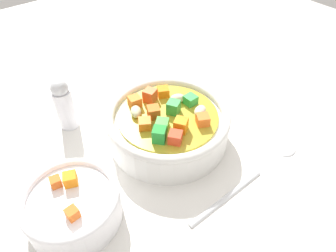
% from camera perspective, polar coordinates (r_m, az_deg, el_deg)
% --- Properties ---
extents(ground_plane, '(1.40, 1.40, 0.02)m').
position_cam_1_polar(ground_plane, '(0.51, -0.00, -3.13)').
color(ground_plane, silver).
extents(soup_bowl_main, '(0.19, 0.19, 0.07)m').
position_cam_1_polar(soup_bowl_main, '(0.48, -0.01, 0.29)').
color(soup_bowl_main, white).
rests_on(soup_bowl_main, ground_plane).
extents(spoon, '(0.22, 0.02, 0.01)m').
position_cam_1_polar(spoon, '(0.46, 15.62, -8.91)').
color(spoon, silver).
rests_on(spoon, ground_plane).
extents(side_bowl_small, '(0.12, 0.12, 0.06)m').
position_cam_1_polar(side_bowl_small, '(0.41, -17.41, -13.99)').
color(side_bowl_small, white).
rests_on(side_bowl_small, ground_plane).
extents(pepper_shaker, '(0.03, 0.03, 0.09)m').
position_cam_1_polar(pepper_shaker, '(0.52, -18.80, 3.85)').
color(pepper_shaker, silver).
rests_on(pepper_shaker, ground_plane).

